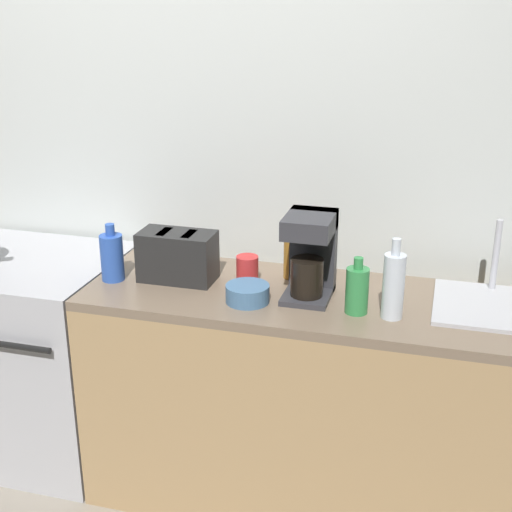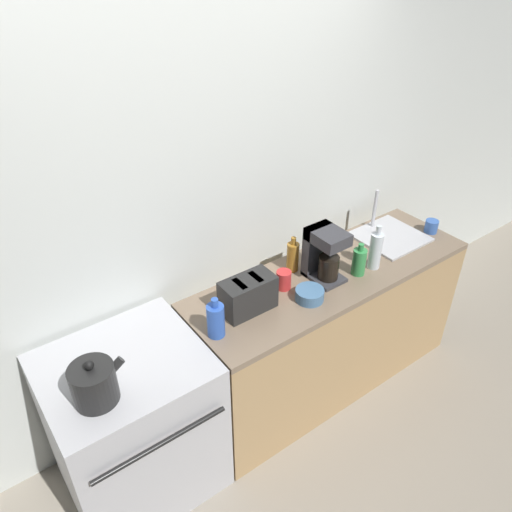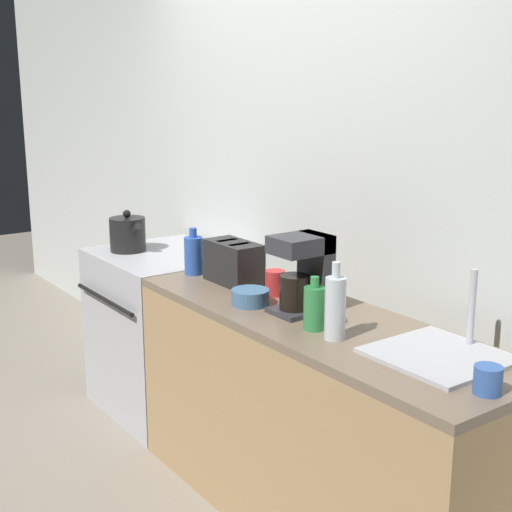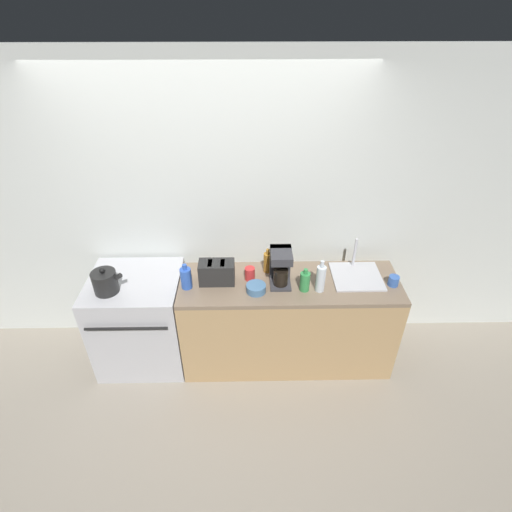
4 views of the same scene
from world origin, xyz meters
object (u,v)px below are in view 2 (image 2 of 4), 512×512
object	(u,v)px
coffee_maker	(323,252)
bottle_green	(359,261)
bottle_blue	(216,320)
bottle_amber	(293,256)
bowl	(310,295)
stove	(134,423)
kettle	(94,384)
cup_red	(284,280)
bottle_clear	(375,250)
toaster	(248,295)
cup_blue	(431,226)

from	to	relation	value
coffee_maker	bottle_green	size ratio (longest dim) A/B	1.55
bottle_blue	bottle_amber	xyz separation A→B (m)	(0.66, 0.21, -0.00)
bottle_blue	bowl	xyz separation A→B (m)	(0.56, -0.06, -0.06)
stove	bottle_blue	xyz separation A→B (m)	(0.46, -0.10, 0.53)
stove	kettle	world-z (taller)	kettle
stove	bottle_blue	size ratio (longest dim) A/B	3.95
bottle_amber	cup_red	size ratio (longest dim) A/B	2.03
cup_red	bottle_clear	bearing A→B (deg)	-15.73
bottle_blue	cup_red	size ratio (longest dim) A/B	2.05
bowl	bottle_green	bearing A→B (deg)	2.23
stove	coffee_maker	distance (m)	1.36
bottle_blue	bottle_clear	world-z (taller)	bottle_clear
kettle	bottle_amber	distance (m)	1.32
cup_red	bottle_amber	bearing A→B (deg)	34.99
bottle_blue	toaster	bearing A→B (deg)	15.54
kettle	bottle_amber	size ratio (longest dim) A/B	1.10
coffee_maker	bottle_amber	world-z (taller)	coffee_maker
bottle_amber	bowl	xyz separation A→B (m)	(-0.10, -0.27, -0.06)
stove	bottle_amber	xyz separation A→B (m)	(1.13, 0.11, 0.53)
toaster	cup_blue	size ratio (longest dim) A/B	3.38
cup_red	bowl	world-z (taller)	cup_red
coffee_maker	cup_red	world-z (taller)	coffee_maker
stove	bottle_clear	world-z (taller)	bottle_clear
bottle_amber	cup_blue	distance (m)	1.04
toaster	bottle_blue	xyz separation A→B (m)	(-0.24, -0.07, -0.00)
bottle_blue	bottle_amber	distance (m)	0.69
bottle_clear	bottle_amber	xyz separation A→B (m)	(-0.41, 0.26, -0.03)
bowl	cup_red	bearing A→B (deg)	106.43
bottle_clear	bowl	size ratio (longest dim) A/B	1.80
toaster	bottle_green	xyz separation A→B (m)	(0.70, -0.12, -0.01)
kettle	bottle_blue	world-z (taller)	kettle
bottle_amber	stove	bearing A→B (deg)	-174.34
coffee_maker	cup_blue	xyz separation A→B (m)	(0.92, -0.06, -0.12)
stove	cup_blue	xyz separation A→B (m)	(2.14, -0.10, 0.48)
kettle	coffee_maker	distance (m)	1.40
bottle_blue	bottle_green	bearing A→B (deg)	-2.93
bowl	kettle	bearing A→B (deg)	178.79
bowl	bottle_blue	bearing A→B (deg)	173.51
kettle	toaster	distance (m)	0.88
bottle_green	bottle_amber	xyz separation A→B (m)	(-0.28, 0.26, 0.01)
stove	bottle_clear	xyz separation A→B (m)	(1.53, -0.15, 0.55)
cup_blue	bottle_blue	bearing A→B (deg)	179.93
cup_blue	bowl	world-z (taller)	cup_blue
cup_red	coffee_maker	bearing A→B (deg)	-9.42
kettle	bottle_amber	bearing A→B (deg)	10.79
bottle_clear	cup_blue	xyz separation A→B (m)	(0.61, 0.05, -0.08)
bottle_blue	bottle_green	distance (m)	0.95
bottle_green	kettle	bearing A→B (deg)	179.64
toaster	coffee_maker	world-z (taller)	coffee_maker
bottle_green	stove	bearing A→B (deg)	174.15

